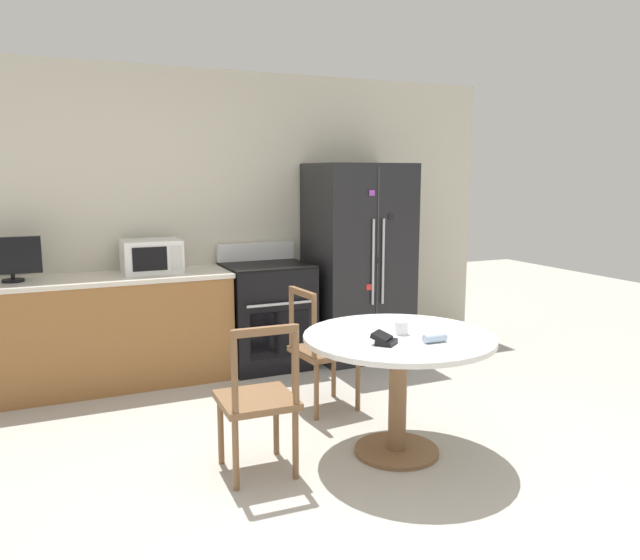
{
  "coord_description": "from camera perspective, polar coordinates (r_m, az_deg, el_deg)",
  "views": [
    {
      "loc": [
        -1.62,
        -2.87,
        1.7
      ],
      "look_at": [
        0.19,
        1.15,
        0.95
      ],
      "focal_mm": 35.0,
      "sensor_mm": 36.0,
      "label": 1
    }
  ],
  "objects": [
    {
      "name": "ground_plane",
      "position": [
        3.71,
        4.85,
        -17.64
      ],
      "size": [
        14.0,
        14.0,
        0.0
      ],
      "primitive_type": "plane",
      "color": "#B2ADA3"
    },
    {
      "name": "dining_chair_far",
      "position": [
        4.55,
        0.18,
        -6.52
      ],
      "size": [
        0.46,
        0.46,
        0.9
      ],
      "rotation": [
        0.0,
        0.0,
        4.8
      ],
      "color": "brown",
      "rests_on": "ground_plane"
    },
    {
      "name": "kitchen_counter",
      "position": [
        5.33,
        -19.1,
        -4.45
      ],
      "size": [
        2.02,
        0.64,
        0.9
      ],
      "color": "#936033",
      "rests_on": "ground_plane"
    },
    {
      "name": "candle_glass",
      "position": [
        3.79,
        7.45,
        -4.45
      ],
      "size": [
        0.08,
        0.08,
        0.08
      ],
      "color": "silver",
      "rests_on": "dining_table"
    },
    {
      "name": "oven_range",
      "position": [
        5.58,
        -4.86,
        -3.14
      ],
      "size": [
        0.72,
        0.68,
        1.08
      ],
      "color": "black",
      "rests_on": "ground_plane"
    },
    {
      "name": "countertop_tv",
      "position": [
        5.21,
        -26.39,
        1.85
      ],
      "size": [
        0.42,
        0.16,
        0.34
      ],
      "color": "black",
      "rests_on": "kitchen_counter"
    },
    {
      "name": "folded_napkin",
      "position": [
        3.63,
        10.46,
        -5.24
      ],
      "size": [
        0.14,
        0.05,
        0.05
      ],
      "color": "#A3BCDB",
      "rests_on": "dining_table"
    },
    {
      "name": "dining_chair_left",
      "position": [
        3.61,
        -5.69,
        -10.95
      ],
      "size": [
        0.43,
        0.43,
        0.9
      ],
      "rotation": [
        0.0,
        0.0,
        6.25
      ],
      "color": "brown",
      "rests_on": "ground_plane"
    },
    {
      "name": "dining_table",
      "position": [
        3.82,
        7.19,
        -7.22
      ],
      "size": [
        1.15,
        1.15,
        0.75
      ],
      "color": "white",
      "rests_on": "ground_plane"
    },
    {
      "name": "microwave",
      "position": [
        5.32,
        -15.16,
        2.13
      ],
      "size": [
        0.47,
        0.37,
        0.27
      ],
      "color": "white",
      "rests_on": "kitchen_counter"
    },
    {
      "name": "wallet",
      "position": [
        3.56,
        5.87,
        -5.43
      ],
      "size": [
        0.17,
        0.17,
        0.07
      ],
      "color": "black",
      "rests_on": "dining_table"
    },
    {
      "name": "refrigerator",
      "position": [
        5.81,
        3.49,
        1.7
      ],
      "size": [
        0.86,
        0.75,
        1.8
      ],
      "color": "black",
      "rests_on": "ground_plane"
    },
    {
      "name": "back_wall",
      "position": [
        5.77,
        -7.89,
        5.58
      ],
      "size": [
        5.2,
        0.1,
        2.6
      ],
      "color": "beige",
      "rests_on": "ground_plane"
    }
  ]
}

